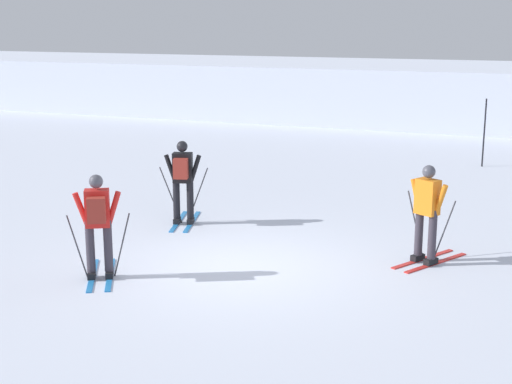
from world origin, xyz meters
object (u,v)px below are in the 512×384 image
Objects in this scene: skier_orange at (427,211)px; trail_marker_pole at (484,133)px; skier_red at (98,222)px; skier_black at (183,178)px.

trail_marker_pole is (0.14, 9.23, 0.04)m from skier_orange.
skier_red is 5.44m from skier_orange.
skier_red is at bearing -112.17° from trail_marker_pole.
skier_orange is 9.23m from trail_marker_pole.
skier_red and skier_black have the same top height.
skier_orange is at bearing -90.88° from trail_marker_pole.
trail_marker_pole is at bearing 89.12° from skier_orange.
skier_orange is 5.01m from skier_black.
skier_orange is 1.00× the size of skier_black.
trail_marker_pole is (4.86, 11.94, 0.00)m from skier_red.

